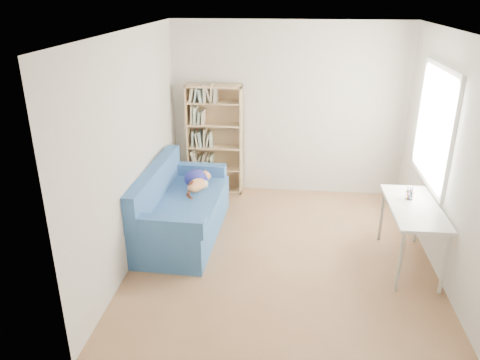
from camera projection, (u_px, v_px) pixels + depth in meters
The scene contains 6 objects.
ground at pixel (282, 255), 5.68m from camera, with size 4.00×4.00×0.00m, color #8B613F.
room_shell at pixel (296, 124), 5.08m from camera, with size 3.54×4.04×2.62m.
sofa at pixel (181, 210), 6.05m from camera, with size 0.95×1.89×0.92m.
bookshelf at pixel (215, 144), 7.19m from camera, with size 0.84×0.26×1.69m.
desk at pixel (414, 212), 5.25m from camera, with size 0.55×1.20×0.75m.
pen_cup at pixel (409, 194), 5.37m from camera, with size 0.08×0.08×0.16m.
Camera 1 is at (0.01, -4.93, 3.01)m, focal length 35.00 mm.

